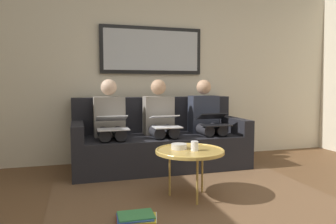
{
  "coord_description": "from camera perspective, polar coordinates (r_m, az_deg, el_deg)",
  "views": [
    {
      "loc": [
        1.02,
        1.8,
        1.07
      ],
      "look_at": [
        0.0,
        -1.7,
        0.75
      ],
      "focal_mm": 33.32,
      "sensor_mm": 36.0,
      "label": 1
    }
  ],
  "objects": [
    {
      "name": "person_right",
      "position": [
        3.9,
        -10.53,
        -1.87
      ],
      "size": [
        0.38,
        0.58,
        1.14
      ],
      "color": "gray",
      "rests_on": "couch"
    },
    {
      "name": "magazine_stack",
      "position": [
        2.59,
        -5.78,
        -18.66
      ],
      "size": [
        0.35,
        0.28,
        0.05
      ],
      "color": "red",
      "rests_on": "ground_plane"
    },
    {
      "name": "laptop_white",
      "position": [
        3.77,
        -0.43,
        -1.69
      ],
      "size": [
        0.33,
        0.35,
        0.15
      ],
      "color": "white"
    },
    {
      "name": "bowl",
      "position": [
        2.99,
        2.04,
        -6.3
      ],
      "size": [
        0.15,
        0.15,
        0.05
      ],
      "primitive_type": "cylinder",
      "color": "beige",
      "rests_on": "coffee_table"
    },
    {
      "name": "person_left",
      "position": [
        4.22,
        7.03,
        -1.31
      ],
      "size": [
        0.38,
        0.58,
        1.14
      ],
      "color": "#2D3342",
      "rests_on": "couch"
    },
    {
      "name": "area_rug",
      "position": [
        3.04,
        4.68,
        -15.55
      ],
      "size": [
        2.6,
        1.8,
        0.01
      ],
      "primitive_type": "cube",
      "color": "brown",
      "rests_on": "ground_plane"
    },
    {
      "name": "laptop_black",
      "position": [
        4.0,
        8.39,
        -1.47
      ],
      "size": [
        0.36,
        0.34,
        0.15
      ],
      "color": "black"
    },
    {
      "name": "wall_rear",
      "position": [
        4.53,
        -3.23,
        7.9
      ],
      "size": [
        6.0,
        0.12,
        2.6
      ],
      "primitive_type": "cube",
      "color": "beige",
      "rests_on": "ground_plane"
    },
    {
      "name": "framed_mirror",
      "position": [
        4.46,
        -2.96,
        11.18
      ],
      "size": [
        1.44,
        0.05,
        0.66
      ],
      "color": "black"
    },
    {
      "name": "coffee_table",
      "position": [
        2.95,
        4.01,
        -7.22
      ],
      "size": [
        0.65,
        0.65,
        0.47
      ],
      "color": "tan",
      "rests_on": "ground_plane"
    },
    {
      "name": "person_middle",
      "position": [
        4.01,
        -1.4,
        -1.6
      ],
      "size": [
        0.38,
        0.58,
        1.14
      ],
      "color": "gray",
      "rests_on": "couch"
    },
    {
      "name": "laptop_silver",
      "position": [
        3.66,
        -10.16,
        -2.0
      ],
      "size": [
        0.36,
        0.36,
        0.16
      ],
      "color": "silver"
    },
    {
      "name": "cup",
      "position": [
        2.92,
        4.89,
        -6.2
      ],
      "size": [
        0.07,
        0.07,
        0.09
      ],
      "primitive_type": "cylinder",
      "color": "silver",
      "rests_on": "coffee_table"
    },
    {
      "name": "couch",
      "position": [
        4.12,
        -1.64,
        -5.6
      ],
      "size": [
        2.2,
        0.9,
        0.9
      ],
      "color": "black",
      "rests_on": "ground_plane"
    }
  ]
}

